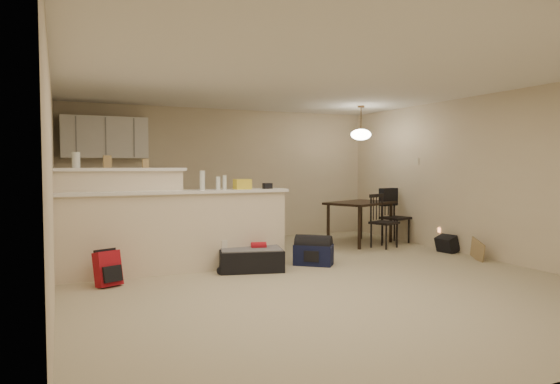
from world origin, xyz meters
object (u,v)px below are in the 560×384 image
dining_chair_near (384,221)px  dining_chair_far (396,216)px  navy_duffel (314,255)px  dining_table (360,207)px  pendant_lamp (361,134)px  suitcase (251,260)px  black_daypack (447,244)px  red_backpack (108,269)px

dining_chair_near → dining_chair_far: 0.62m
dining_chair_far → navy_duffel: dining_chair_far is taller
dining_table → pendant_lamp: bearing=-167.2°
dining_table → dining_chair_far: dining_chair_far is taller
pendant_lamp → suitcase: (-2.63, -1.36, -1.85)m
navy_duffel → black_daypack: size_ratio=1.77×
red_backpack → black_daypack: (5.28, 0.14, -0.07)m
suitcase → black_daypack: 3.42m
suitcase → dining_table: bearing=41.3°
dining_table → dining_chair_far: bearing=-40.6°
navy_duffel → suitcase: bearing=-141.8°
suitcase → red_backpack: size_ratio=2.06×
dining_table → red_backpack: size_ratio=3.53×
pendant_lamp → suitcase: size_ratio=0.73×
pendant_lamp → dining_chair_near: bearing=-75.6°
red_backpack → black_daypack: red_backpack is taller
dining_table → pendant_lamp: size_ratio=2.34×
black_daypack → red_backpack: bearing=83.3°
pendant_lamp → dining_chair_far: 1.64m
dining_table → navy_duffel: 2.24m
dining_table → dining_chair_near: bearing=-99.7°
dining_chair_far → dining_chair_near: bearing=-160.3°
black_daypack → suitcase: bearing=81.5°
dining_chair_far → navy_duffel: bearing=-167.8°
dining_chair_far → suitcase: dining_chair_far is taller
dining_table → navy_duffel: dining_table is taller
dining_chair_near → navy_duffel: dining_chair_near is taller
pendant_lamp → red_backpack: bearing=-161.4°
dining_chair_far → navy_duffel: size_ratio=1.82×
pendant_lamp → dining_chair_far: (0.65, -0.19, -1.50)m
suitcase → black_daypack: size_ratio=2.78×
suitcase → black_daypack: bearing=13.9°
dining_table → dining_chair_near: 0.60m
pendant_lamp → navy_duffel: size_ratio=1.15×
dining_table → red_backpack: bearing=174.5°
pendant_lamp → navy_duffel: 2.85m
dining_chair_near → navy_duffel: 2.03m
pendant_lamp → black_daypack: (0.79, -1.36, -1.86)m
pendant_lamp → dining_chair_far: bearing=-16.5°
pendant_lamp → dining_chair_near: 1.63m
navy_duffel → dining_chair_near: bearing=64.4°
dining_chair_far → black_daypack: (0.14, -1.17, -0.36)m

